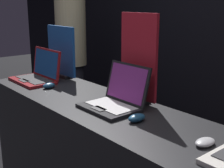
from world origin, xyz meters
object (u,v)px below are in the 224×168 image
promo_stand_front (61,53)px  mouse_back (205,142)px  person_bystander (72,58)px  laptop_middle (116,98)px  promo_stand_middle (139,60)px  mouse_middle (137,118)px  mouse_front (49,86)px  laptop_front (38,74)px

promo_stand_front → mouse_back: promo_stand_front is taller
person_bystander → laptop_middle: bearing=-23.7°
promo_stand_front → person_bystander: 0.80m
promo_stand_front → person_bystander: size_ratio=0.25×
laptop_middle → promo_stand_middle: 0.27m
mouse_middle → mouse_back: size_ratio=0.98×
mouse_front → promo_stand_middle: promo_stand_middle is taller
person_bystander → mouse_back: bearing=-17.8°
mouse_front → promo_stand_middle: bearing=23.2°
person_bystander → mouse_front: bearing=-41.1°
person_bystander → promo_stand_front: bearing=-38.6°
promo_stand_front → laptop_middle: size_ratio=1.26×
person_bystander → promo_stand_middle: bearing=-17.6°
promo_stand_front → mouse_back: size_ratio=3.87×
laptop_front → mouse_middle: laptop_front is taller
promo_stand_middle → mouse_back: size_ratio=5.04×
mouse_front → promo_stand_middle: (0.63, 0.27, 0.24)m
mouse_middle → laptop_front: bearing=179.6°
promo_stand_middle → mouse_back: 0.70m
laptop_front → mouse_front: (0.24, -0.04, -0.04)m
mouse_front → mouse_middle: bearing=2.1°
promo_stand_middle → person_bystander: 1.58m
laptop_middle → mouse_middle: size_ratio=3.14×
mouse_middle → laptop_middle: bearing=165.7°
mouse_front → promo_stand_middle: 0.73m
laptop_middle → promo_stand_middle: (0.00, 0.18, 0.20)m
mouse_front → laptop_middle: size_ratio=0.28×
mouse_front → mouse_middle: same height
mouse_front → mouse_back: (1.26, 0.06, -0.01)m
promo_stand_front → promo_stand_middle: size_ratio=0.77×
laptop_middle → promo_stand_middle: bearing=90.0°
laptop_middle → mouse_back: size_ratio=3.07×
laptop_front → promo_stand_front: 0.26m
mouse_back → mouse_front: bearing=-177.1°
mouse_middle → promo_stand_middle: size_ratio=0.19×
laptop_middle → person_bystander: 1.62m
laptop_front → mouse_front: 0.25m
laptop_front → person_bystander: (-0.61, 0.70, -0.04)m
promo_stand_front → mouse_middle: (1.11, -0.23, -0.18)m
laptop_front → mouse_back: size_ratio=3.63×
promo_stand_front → mouse_front: bearing=-46.5°
laptop_front → mouse_middle: size_ratio=3.70×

